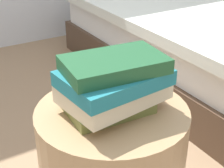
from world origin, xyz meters
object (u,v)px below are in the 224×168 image
book_teal (114,78)px  book_cream (114,92)px  book_olive (107,105)px  book_forest (115,64)px

book_teal → book_cream: bearing=60.7°
book_olive → book_forest: 0.13m
book_cream → book_teal: bearing=-121.5°
book_olive → book_teal: bearing=-50.1°
book_olive → book_teal: book_teal is taller
book_teal → book_forest: 0.04m
book_forest → book_teal: bearing=162.9°
book_cream → book_forest: bearing=-109.9°
book_teal → book_forest: size_ratio=1.04×
book_cream → book_teal: (-0.00, -0.01, 0.05)m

